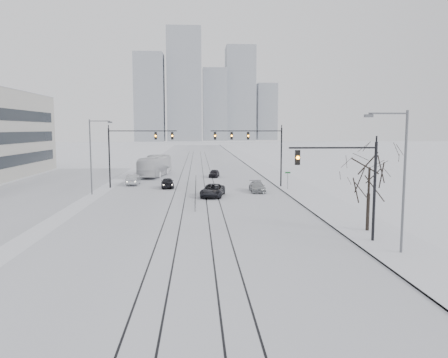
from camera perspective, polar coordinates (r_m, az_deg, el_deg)
ground at (r=24.28m, az=-4.05°, el=-12.36°), size 500.00×500.00×0.00m
road at (r=83.34m, az=-3.64°, el=1.14°), size 22.00×260.00×0.02m
sidewalk_east at (r=84.37m, az=5.57°, el=1.23°), size 5.00×260.00×0.16m
curb at (r=84.03m, az=3.92°, el=1.21°), size 0.10×260.00×0.12m
parking_strip at (r=61.92m, az=-22.56°, el=-1.23°), size 14.00×60.00×0.03m
tram_rails at (r=63.46m, az=-3.69°, el=-0.55°), size 5.30×180.00×0.01m
skyline at (r=297.50m, az=-2.58°, el=10.95°), size 96.00×48.00×72.00m
traffic_mast_near at (r=30.98m, az=16.37°, el=0.17°), size 6.10×0.37×7.00m
traffic_mast_ne at (r=58.53m, az=4.28°, el=4.48°), size 9.60×0.37×8.00m
traffic_mast_nw at (r=59.66m, az=-11.98°, el=4.22°), size 9.10×0.37×8.00m
street_light_east at (r=28.90m, az=21.99°, el=0.81°), size 2.73×0.25×9.00m
street_light_west at (r=54.49m, az=-16.73°, el=3.49°), size 2.73×0.25×9.00m
bare_tree at (r=34.64m, az=18.45°, el=0.63°), size 4.40×4.40×6.10m
median_fence at (r=53.48m, az=-3.73°, el=-1.34°), size 0.06×24.00×1.00m
street_sign at (r=56.51m, az=8.32°, el=0.13°), size 0.70×0.06×2.40m
sedan_sb_inner at (r=58.81m, az=-7.40°, el=-0.49°), size 2.03×4.24×1.40m
sedan_sb_outer at (r=62.90m, az=-11.74°, el=-0.10°), size 1.57×4.40×1.45m
sedan_nb_front at (r=50.79m, az=-1.49°, el=-1.52°), size 3.33×5.59×1.46m
sedan_nb_right at (r=54.79m, az=4.36°, el=-1.04°), size 1.83×4.43×1.28m
sedan_nb_far at (r=71.31m, az=-1.29°, el=0.74°), size 2.09×3.90×1.26m
box_truck at (r=73.54m, az=-8.98°, el=1.68°), size 4.68×12.55×3.42m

